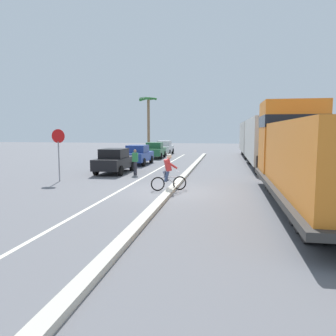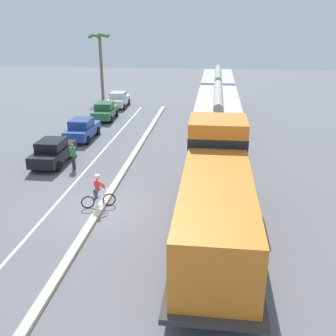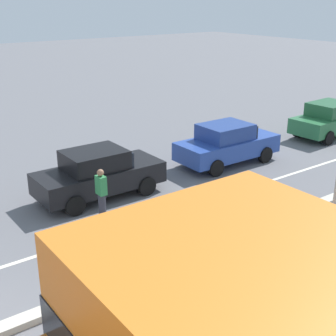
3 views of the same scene
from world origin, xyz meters
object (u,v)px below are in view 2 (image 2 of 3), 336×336
Objects in this scene: hopper_car_lead at (217,120)px; parked_car_white at (119,99)px; parked_car_green at (105,111)px; locomotive at (216,193)px; hopper_car_middle at (217,92)px; palm_tree_near at (100,50)px; pedestrian_by_cars at (73,156)px; parked_car_blue at (82,129)px; parked_car_black at (53,152)px; cyclist at (98,192)px.

hopper_car_lead reaches higher than parked_car_white.
locomotive is at bearing -62.35° from parked_car_green.
palm_tree_near is at bearing 154.24° from hopper_car_middle.
pedestrian_by_cars is (1.62, -18.61, 0.03)m from parked_car_white.
palm_tree_near is at bearing 114.05° from locomotive.
parked_car_blue is at bearing 128.19° from locomotive.
palm_tree_near is (-3.13, 22.80, 4.68)m from parked_car_black.
parked_car_blue is 0.99× the size of parked_car_green.
parked_car_green is at bearing -89.40° from parked_car_white.
pedestrian_by_cars is (1.63, -0.78, 0.03)m from parked_car_black.
parked_car_blue is (-10.32, 13.11, -0.98)m from locomotive.
parked_car_black is (-10.39, -16.28, -1.26)m from hopper_car_middle.
hopper_car_lead is (0.00, 12.16, 0.28)m from locomotive.
hopper_car_middle is at bearing 75.43° from cyclist.
locomotive is 7.17× the size of pedestrian_by_cars.
hopper_car_lead reaches higher than parked_car_green.
hopper_car_lead is 2.51× the size of parked_car_white.
hopper_car_lead is 12.84m from parked_car_green.
locomotive is 16.72m from parked_car_blue.
palm_tree_near reaches higher than locomotive.
locomotive reaches higher than parked_car_black.
cyclist is at bearing -68.21° from parked_car_blue.
hopper_car_lead is at bearing 24.25° from parked_car_black.
hopper_car_middle is 14.88m from parked_car_blue.
parked_car_black and pedestrian_by_cars have the same top height.
pedestrian_by_cars is at bearing -117.17° from hopper_car_middle.
parked_car_green is at bearing 117.65° from locomotive.
parked_car_black is at bearing -90.71° from parked_car_blue.
hopper_car_lead is 1.00× the size of hopper_car_middle.
palm_tree_near reaches higher than parked_car_white.
parked_car_black is 23.48m from palm_tree_near.
parked_car_green is (0.07, 12.22, 0.00)m from parked_car_black.
cyclist is (-5.74, -10.48, -1.26)m from hopper_car_lead.
parked_car_white is (-10.38, 25.30, -0.98)m from locomotive.
parked_car_green is 5.61m from parked_car_white.
hopper_car_middle is at bearing 90.00° from locomotive.
parked_car_blue is 18.07m from palm_tree_near.
hopper_car_lead is at bearing 61.29° from cyclist.
hopper_car_middle is at bearing 90.00° from hopper_car_lead.
locomotive is 1.56× the size of palm_tree_near.
parked_car_black is at bearing 154.32° from pedestrian_by_cars.
palm_tree_near reaches higher than cyclist.
cyclist reaches higher than parked_car_green.
parked_car_black is at bearing 128.66° from cyclist.
parked_car_blue is 6.58m from parked_car_green.
pedestrian_by_cars is at bearing -148.05° from hopper_car_lead.
locomotive is at bearing -16.23° from cyclist.
hopper_car_middle is (0.00, 11.60, 0.00)m from hopper_car_lead.
pedestrian_by_cars is at bearing -78.61° from palm_tree_near.
parked_car_white is at bearing 128.29° from hopper_car_lead.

